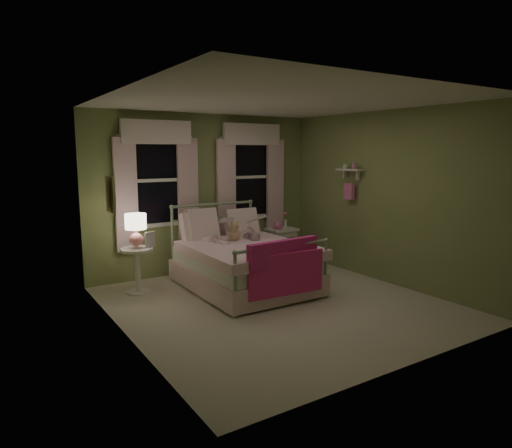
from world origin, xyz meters
TOP-DOWN VIEW (x-y plane):
  - room_shell at (0.00, 0.00)m, footprint 4.20×4.20m
  - bed at (-0.02, 0.86)m, footprint 1.58×2.04m
  - pink_throw at (-0.01, -0.16)m, footprint 1.10×0.22m
  - child_left at (-0.29, 1.29)m, footprint 0.32×0.22m
  - child_right at (0.27, 1.29)m, footprint 0.41×0.33m
  - book_left at (-0.29, 1.04)m, footprint 0.23×0.17m
  - book_right at (0.27, 1.04)m, footprint 0.22×0.17m
  - teddy_bear at (-0.01, 1.13)m, footprint 0.24×0.20m
  - nightstand_left at (-1.40, 1.46)m, footprint 0.46×0.46m
  - table_lamp at (-1.40, 1.46)m, footprint 0.29×0.29m
  - book_nightstand at (-1.30, 1.38)m, footprint 0.21×0.26m
  - nightstand_right at (1.29, 1.72)m, footprint 0.50×0.40m
  - pink_toy at (1.19, 1.72)m, footprint 0.14×0.19m
  - bud_vase at (1.41, 1.77)m, footprint 0.06×0.06m
  - window_left at (-0.85, 2.03)m, footprint 1.34×0.13m
  - window_right at (0.85, 2.03)m, footprint 1.34×0.13m
  - wall_shelf at (1.90, 0.70)m, footprint 0.15×0.50m
  - framed_picture at (-1.95, 0.60)m, footprint 0.03×0.32m

SIDE VIEW (x-z plane):
  - bed at x=-0.02m, z-range -0.22..0.97m
  - nightstand_left at x=-1.40m, z-range 0.09..0.74m
  - nightstand_right at x=1.29m, z-range 0.23..0.87m
  - pink_throw at x=-0.01m, z-range 0.26..0.96m
  - book_nightstand at x=-1.30m, z-range 0.65..0.67m
  - pink_toy at x=1.19m, z-range 0.64..0.78m
  - bud_vase at x=1.41m, z-range 0.65..0.93m
  - teddy_bear at x=-0.01m, z-range 0.63..0.95m
  - book_right at x=0.27m, z-range 0.79..1.05m
  - table_lamp at x=-1.40m, z-range 0.72..1.19m
  - child_right at x=0.27m, z-range 0.57..1.35m
  - book_left at x=-0.29m, z-range 0.83..1.09m
  - child_left at x=-0.29m, z-range 0.57..1.41m
  - room_shell at x=0.00m, z-range -0.80..3.40m
  - framed_picture at x=-1.95m, z-range 1.29..1.71m
  - wall_shelf at x=1.90m, z-range 1.22..1.82m
  - window_left at x=-0.85m, z-range 0.64..2.60m
  - window_right at x=0.85m, z-range 0.64..2.60m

